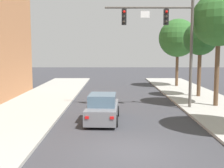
{
  "coord_description": "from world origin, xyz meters",
  "views": [
    {
      "loc": [
        -0.83,
        -11.44,
        4.07
      ],
      "look_at": [
        -0.77,
        6.55,
        2.0
      ],
      "focal_mm": 46.64,
      "sensor_mm": 36.0,
      "label": 1
    }
  ],
  "objects": [
    {
      "name": "car_lead_grey",
      "position": [
        -1.37,
        5.09,
        0.72
      ],
      "size": [
        1.99,
        4.31,
        1.6
      ],
      "color": "slate",
      "rests_on": "ground"
    },
    {
      "name": "street_tree_farthest",
      "position": [
        6.41,
        20.89,
        5.44
      ],
      "size": [
        4.18,
        4.18,
        7.4
      ],
      "color": "brown",
      "rests_on": "sidewalk_right"
    },
    {
      "name": "ground_plane",
      "position": [
        0.0,
        0.0,
        0.0
      ],
      "size": [
        120.0,
        120.0,
        0.0
      ],
      "primitive_type": "plane",
      "color": "#38383D"
    },
    {
      "name": "street_tree_third",
      "position": [
        6.68,
        13.5,
        5.04
      ],
      "size": [
        2.83,
        2.83,
        6.36
      ],
      "color": "brown",
      "rests_on": "sidewalk_right"
    },
    {
      "name": "street_tree_second",
      "position": [
        6.61,
        9.12,
        6.22
      ],
      "size": [
        3.77,
        3.77,
        7.98
      ],
      "color": "brown",
      "rests_on": "sidewalk_right"
    },
    {
      "name": "traffic_signal_mast",
      "position": [
        2.93,
        8.54,
        5.31
      ],
      "size": [
        6.01,
        0.38,
        7.5
      ],
      "color": "#514C47",
      "rests_on": "sidewalk_right"
    }
  ]
}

